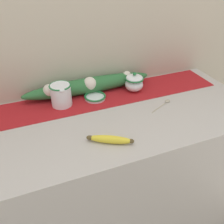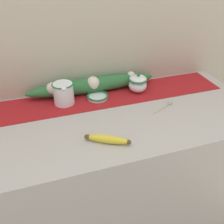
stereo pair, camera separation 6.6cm
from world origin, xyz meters
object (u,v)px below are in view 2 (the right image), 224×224
object	(u,v)px
small_dish	(98,96)
banana	(108,139)
cream_pitcher	(63,93)
spoon	(169,104)
sugar_bowl	(138,83)

from	to	relation	value
small_dish	banana	xyz separation A→B (m)	(-0.06, -0.37, 0.00)
cream_pitcher	banana	distance (m)	0.40
cream_pitcher	spoon	size ratio (longest dim) A/B	0.87
banana	sugar_bowl	bearing A→B (deg)	51.84
small_dish	banana	size ratio (longest dim) A/B	0.63
cream_pitcher	sugar_bowl	xyz separation A→B (m)	(0.42, -0.00, -0.01)
cream_pitcher	spoon	xyz separation A→B (m)	(0.52, -0.19, -0.06)
sugar_bowl	small_dish	world-z (taller)	sugar_bowl
cream_pitcher	banana	size ratio (longest dim) A/B	0.70
small_dish	banana	world-z (taller)	banana
small_dish	banana	distance (m)	0.38
cream_pitcher	small_dish	distance (m)	0.19
banana	spoon	bearing A→B (deg)	25.66
spoon	banana	bearing A→B (deg)	179.92
sugar_bowl	spoon	distance (m)	0.22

